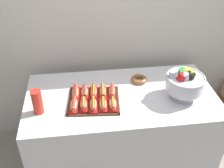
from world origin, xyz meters
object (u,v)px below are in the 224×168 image
object	(u,v)px
buffet_table	(121,127)
hot_dog_6	(85,92)
hot_dog_3	(103,104)
hot_dog_4	(113,104)
hot_dog_0	(74,105)
hot_dog_8	(103,91)
hot_dog_9	(112,91)
hot_dog_7	(94,92)
hot_dog_2	(93,104)
donut	(139,79)
hot_dog_5	(75,92)
punch_bowl	(184,82)
hot_dog_1	(84,104)
cup_stack	(37,102)
serving_tray	(94,101)

from	to	relation	value
buffet_table	hot_dog_6	xyz separation A→B (m)	(-0.30, 0.04, 0.40)
hot_dog_3	hot_dog_4	xyz separation A→B (m)	(0.07, -0.01, 0.00)
buffet_table	hot_dog_3	size ratio (longest dim) A/B	9.74
hot_dog_0	buffet_table	bearing A→B (deg)	17.20
hot_dog_8	hot_dog_9	distance (m)	0.08
hot_dog_7	hot_dog_2	bearing A→B (deg)	-95.10
hot_dog_9	donut	bearing A→B (deg)	32.18
hot_dog_2	hot_dog_6	bearing A→B (deg)	109.34
hot_dog_3	hot_dog_7	xyz separation A→B (m)	(-0.06, 0.17, 0.00)
hot_dog_0	hot_dog_4	bearing A→B (deg)	-5.10
hot_dog_3	hot_dog_5	bearing A→B (deg)	138.64
hot_dog_6	hot_dog_3	bearing A→B (deg)	-52.83
hot_dog_5	hot_dog_4	bearing A→B (deg)	-33.91
hot_dog_2	hot_dog_9	world-z (taller)	hot_dog_9
hot_dog_4	punch_bowl	xyz separation A→B (m)	(0.58, 0.06, 0.11)
hot_dog_1	hot_dog_9	distance (m)	0.28
punch_bowl	cup_stack	size ratio (longest dim) A/B	1.56
hot_dog_5	hot_dog_1	bearing A→B (deg)	-70.66
cup_stack	punch_bowl	bearing A→B (deg)	2.30
hot_dog_6	hot_dog_2	bearing A→B (deg)	-70.66
hot_dog_4	hot_dog_3	bearing A→B (deg)	174.90
hot_dog_2	hot_dog_6	distance (m)	0.18
hot_dog_0	hot_dog_6	size ratio (longest dim) A/B	1.07
hot_dog_2	hot_dog_5	size ratio (longest dim) A/B	0.99
hot_dog_4	hot_dog_5	xyz separation A→B (m)	(-0.28, 0.19, -0.00)
hot_dog_0	hot_dog_5	xyz separation A→B (m)	(0.01, 0.16, -0.00)
hot_dog_0	hot_dog_8	world-z (taller)	hot_dog_0
hot_dog_8	donut	world-z (taller)	hot_dog_8
cup_stack	hot_dog_8	bearing A→B (deg)	17.11
hot_dog_4	hot_dog_2	bearing A→B (deg)	174.90
punch_bowl	cup_stack	distance (m)	1.14
hot_dog_8	hot_dog_9	bearing A→B (deg)	-5.10
hot_dog_4	hot_dog_8	size ratio (longest dim) A/B	0.89
hot_dog_8	cup_stack	size ratio (longest dim) A/B	0.92
hot_dog_2	hot_dog_9	size ratio (longest dim) A/B	1.04
hot_dog_6	hot_dog_7	distance (m)	0.08
hot_dog_5	donut	size ratio (longest dim) A/B	1.29
hot_dog_2	hot_dog_9	distance (m)	0.22
serving_tray	hot_dog_4	world-z (taller)	hot_dog_4
hot_dog_3	hot_dog_1	bearing A→B (deg)	174.90
hot_dog_5	punch_bowl	world-z (taller)	punch_bowl
buffet_table	hot_dog_1	xyz separation A→B (m)	(-0.32, -0.13, 0.40)
hot_dog_0	hot_dog_8	size ratio (longest dim) A/B	0.96
hot_dog_7	hot_dog_8	bearing A→B (deg)	-5.10
hot_dog_6	hot_dog_7	world-z (taller)	same
cup_stack	hot_dog_5	bearing A→B (deg)	32.09
hot_dog_4	punch_bowl	world-z (taller)	punch_bowl
hot_dog_1	punch_bowl	bearing A→B (deg)	3.01
hot_dog_4	hot_dog_5	bearing A→B (deg)	146.09
hot_dog_7	hot_dog_8	xyz separation A→B (m)	(0.07, -0.01, -0.00)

